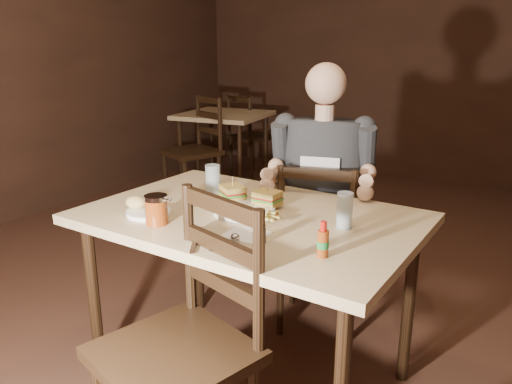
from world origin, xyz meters
The scene contains 24 objects.
room_shell centered at (0.00, 0.00, 1.40)m, with size 7.00×7.00×7.00m.
main_table centered at (-0.22, -0.34, 0.70)m, with size 1.37×0.95×0.77m.
bg_table centered at (-2.00, 2.14, 0.68)m, with size 0.89×0.89×0.77m.
chair_far centered at (-0.14, 0.24, 0.45)m, with size 0.41×0.45×0.89m, color black, non-canonical shape.
chair_near centered at (-0.15, -0.92, 0.48)m, with size 0.45×0.49×0.97m, color black, non-canonical shape.
bg_chair_far centered at (-2.00, 2.69, 0.45)m, with size 0.41×0.45×0.90m, color black, non-canonical shape.
bg_chair_near centered at (-2.00, 1.59, 0.48)m, with size 0.45×0.49×0.97m, color black, non-canonical shape.
diner centered at (-0.13, 0.19, 0.91)m, with size 0.51×0.40×0.89m, color #2C2D31, non-canonical shape.
dinner_plate centered at (-0.25, -0.34, 0.78)m, with size 0.25×0.25×0.01m, color white.
sandwich_left centered at (-0.36, -0.24, 0.83)m, with size 0.11×0.09×0.10m, color gold, non-canonical shape.
sandwich_right centered at (-0.19, -0.24, 0.83)m, with size 0.10×0.09×0.09m, color gold, non-canonical shape.
fries_pile centered at (-0.15, -0.39, 0.80)m, with size 0.24×0.17×0.04m, color #DBCC66, non-canonical shape.
ketchup_dollop centered at (-0.11, -0.35, 0.79)m, with size 0.04×0.04×0.01m, color maroon.
glass_left centered at (-0.53, -0.15, 0.83)m, with size 0.07×0.07×0.13m, color silver.
glass_right centered at (0.17, -0.29, 0.84)m, with size 0.06×0.06×0.14m, color silver.
hot_sauce centered at (0.20, -0.58, 0.83)m, with size 0.04×0.04×0.12m, color #83350F, non-canonical shape.
salt_shaker centered at (-0.07, -0.68, 0.80)m, with size 0.03×0.03×0.05m, color white, non-canonical shape.
pepper_shaker centered at (-0.03, -0.58, 0.80)m, with size 0.04×0.04×0.07m, color #38332D, non-canonical shape.
syrup_dispenser centered at (-0.47, -0.61, 0.83)m, with size 0.09×0.09×0.11m, color #83350F, non-canonical shape.
napkin centered at (-0.11, -0.54, 0.77)m, with size 0.15×0.14×0.00m, color white.
knife centered at (-0.24, -0.68, 0.78)m, with size 0.01×0.23×0.01m, color silver.
fork centered at (-0.12, -0.67, 0.78)m, with size 0.01×0.15×0.00m, color silver.
side_plate centered at (-0.57, -0.55, 0.78)m, with size 0.18×0.18×0.01m, color white.
bread_roll centered at (-0.64, -0.55, 0.81)m, with size 0.09×0.07×0.05m, color tan.
Camera 1 is at (0.76, -1.98, 1.44)m, focal length 35.00 mm.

